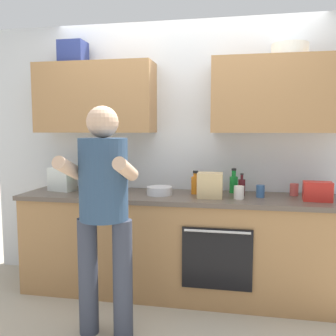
# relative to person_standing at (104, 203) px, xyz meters

# --- Properties ---
(ground_plane) EXTENTS (12.00, 12.00, 0.00)m
(ground_plane) POSITION_rel_person_standing_xyz_m (0.41, 0.78, -0.97)
(ground_plane) COLOR #B2A893
(back_wall_unit) EXTENTS (4.00, 0.38, 2.50)m
(back_wall_unit) POSITION_rel_person_standing_xyz_m (0.41, 1.05, 0.52)
(back_wall_unit) COLOR silver
(back_wall_unit) RESTS_ON ground
(counter) EXTENTS (2.84, 0.67, 0.90)m
(counter) POSITION_rel_person_standing_xyz_m (0.41, 0.77, -0.52)
(counter) COLOR #A37547
(counter) RESTS_ON ground
(person_standing) EXTENTS (0.49, 0.45, 1.64)m
(person_standing) POSITION_rel_person_standing_xyz_m (0.00, 0.00, 0.00)
(person_standing) COLOR #383D4C
(person_standing) RESTS_ON ground
(bottle_water) EXTENTS (0.06, 0.06, 0.25)m
(bottle_water) POSITION_rel_person_standing_xyz_m (-0.59, 0.97, 0.03)
(bottle_water) COLOR silver
(bottle_water) RESTS_ON counter
(bottle_juice) EXTENTS (0.08, 0.08, 0.21)m
(bottle_juice) POSITION_rel_person_standing_xyz_m (0.55, 0.87, 0.02)
(bottle_juice) COLOR orange
(bottle_juice) RESTS_ON counter
(bottle_oil) EXTENTS (0.06, 0.06, 0.32)m
(bottle_oil) POSITION_rel_person_standing_xyz_m (-0.17, 0.66, 0.07)
(bottle_oil) COLOR olive
(bottle_oil) RESTS_ON counter
(bottle_wine) EXTENTS (0.06, 0.06, 0.20)m
(bottle_wine) POSITION_rel_person_standing_xyz_m (0.95, 0.85, 0.01)
(bottle_wine) COLOR #471419
(bottle_wine) RESTS_ON counter
(bottle_soy) EXTENTS (0.06, 0.06, 0.21)m
(bottle_soy) POSITION_rel_person_standing_xyz_m (-0.30, 0.92, 0.02)
(bottle_soy) COLOR black
(bottle_soy) RESTS_ON counter
(bottle_soda) EXTENTS (0.07, 0.07, 0.22)m
(bottle_soda) POSITION_rel_person_standing_xyz_m (0.88, 0.99, 0.02)
(bottle_soda) COLOR #198C33
(bottle_soda) RESTS_ON counter
(cup_ceramic) EXTENTS (0.07, 0.07, 0.11)m
(cup_ceramic) POSITION_rel_person_standing_xyz_m (1.41, 0.93, -0.01)
(cup_ceramic) COLOR #BF4C47
(cup_ceramic) RESTS_ON counter
(cup_tea) EXTENTS (0.07, 0.07, 0.11)m
(cup_tea) POSITION_rel_person_standing_xyz_m (1.11, 0.80, -0.02)
(cup_tea) COLOR #33598C
(cup_tea) RESTS_ON counter
(cup_coffee) EXTENTS (0.09, 0.09, 0.11)m
(cup_coffee) POSITION_rel_person_standing_xyz_m (0.93, 0.69, -0.01)
(cup_coffee) COLOR white
(cup_coffee) RESTS_ON counter
(mixing_bowl) EXTENTS (0.23, 0.23, 0.07)m
(mixing_bowl) POSITION_rel_person_standing_xyz_m (0.24, 0.76, -0.03)
(mixing_bowl) COLOR silver
(mixing_bowl) RESTS_ON counter
(potted_herb) EXTENTS (0.20, 0.20, 0.29)m
(potted_herb) POSITION_rel_person_standing_xyz_m (-0.45, 0.75, 0.10)
(potted_herb) COLOR #9E6647
(potted_herb) RESTS_ON counter
(grocery_bag_crisps) EXTENTS (0.23, 0.16, 0.16)m
(grocery_bag_crisps) POSITION_rel_person_standing_xyz_m (1.56, 0.72, 0.01)
(grocery_bag_crisps) COLOR red
(grocery_bag_crisps) RESTS_ON counter
(grocery_bag_bread) EXTENTS (0.21, 0.18, 0.21)m
(grocery_bag_bread) POSITION_rel_person_standing_xyz_m (0.69, 0.71, 0.04)
(grocery_bag_bread) COLOR tan
(grocery_bag_bread) RESTS_ON counter
(grocery_bag_produce) EXTENTS (0.27, 0.21, 0.22)m
(grocery_bag_produce) POSITION_rel_person_standing_xyz_m (-0.72, 0.80, 0.04)
(grocery_bag_produce) COLOR silver
(grocery_bag_produce) RESTS_ON counter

